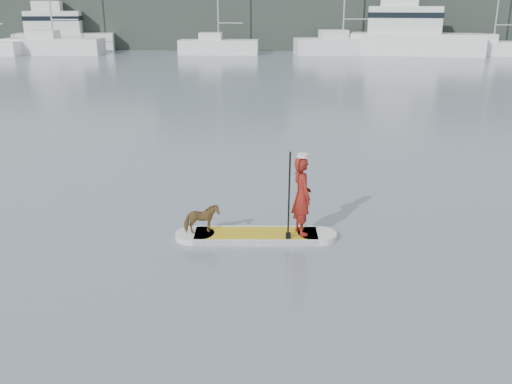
# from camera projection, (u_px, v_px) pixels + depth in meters

# --- Properties ---
(ground) EXTENTS (140.00, 140.00, 0.00)m
(ground) POSITION_uv_depth(u_px,v_px,m) (476.00, 315.00, 8.80)
(ground) COLOR slate
(ground) RESTS_ON ground
(paddleboard) EXTENTS (3.30, 0.93, 0.12)m
(paddleboard) POSITION_uv_depth(u_px,v_px,m) (256.00, 236.00, 11.65)
(paddleboard) COLOR gold
(paddleboard) RESTS_ON ground
(paddler) EXTENTS (0.56, 0.68, 1.60)m
(paddler) POSITION_uv_depth(u_px,v_px,m) (302.00, 196.00, 11.37)
(paddler) COLOR maroon
(paddler) RESTS_ON paddleboard
(white_cap) EXTENTS (0.22, 0.22, 0.07)m
(white_cap) POSITION_uv_depth(u_px,v_px,m) (303.00, 155.00, 11.11)
(white_cap) COLOR silver
(white_cap) RESTS_ON paddler
(dog) EXTENTS (0.78, 0.57, 0.60)m
(dog) POSITION_uv_depth(u_px,v_px,m) (202.00, 219.00, 11.54)
(dog) COLOR brown
(dog) RESTS_ON paddleboard
(paddle) EXTENTS (0.10, 0.30, 2.00)m
(paddle) POSITION_uv_depth(u_px,v_px,m) (289.00, 207.00, 11.13)
(paddle) COLOR black
(paddle) RESTS_ON ground
(sailboat_b) EXTENTS (8.81, 2.71, 13.07)m
(sailboat_b) POSITION_uv_depth(u_px,v_px,m) (53.00, 44.00, 52.35)
(sailboat_b) COLOR white
(sailboat_b) RESTS_ON ground
(sailboat_c) EXTENTS (7.26, 2.51, 10.38)m
(sailboat_c) POSITION_uv_depth(u_px,v_px,m) (218.00, 46.00, 52.37)
(sailboat_c) COLOR white
(sailboat_c) RESTS_ON ground
(sailboat_d) EXTENTS (9.03, 4.03, 12.85)m
(sailboat_d) POSITION_uv_depth(u_px,v_px,m) (342.00, 44.00, 52.35)
(sailboat_d) COLOR white
(sailboat_d) RESTS_ON ground
(sailboat_e) EXTENTS (7.40, 3.49, 10.32)m
(sailboat_e) POSITION_uv_depth(u_px,v_px,m) (492.00, 47.00, 51.16)
(sailboat_e) COLOR white
(sailboat_e) RESTS_ON ground
(motor_yacht_a) EXTENTS (12.10, 5.69, 6.98)m
(motor_yacht_a) POSITION_uv_depth(u_px,v_px,m) (411.00, 33.00, 51.52)
(motor_yacht_a) COLOR white
(motor_yacht_a) RESTS_ON ground
(motor_yacht_b) EXTENTS (9.84, 4.97, 6.20)m
(motor_yacht_b) POSITION_uv_depth(u_px,v_px,m) (60.00, 33.00, 55.84)
(motor_yacht_b) COLOR white
(motor_yacht_b) RESTS_ON ground
(shore_mass) EXTENTS (90.00, 6.00, 6.00)m
(shore_mass) POSITION_uv_depth(u_px,v_px,m) (319.00, 18.00, 58.03)
(shore_mass) COLOR #212922
(shore_mass) RESTS_ON ground
(shore_building_west) EXTENTS (14.00, 4.00, 9.00)m
(shore_building_west) POSITION_uv_depth(u_px,v_px,m) (223.00, 3.00, 59.05)
(shore_building_west) COLOR #212922
(shore_building_west) RESTS_ON ground
(shore_building_east) EXTENTS (10.00, 4.00, 8.00)m
(shore_building_east) POSITION_uv_depth(u_px,v_px,m) (497.00, 8.00, 57.68)
(shore_building_east) COLOR #212922
(shore_building_east) RESTS_ON ground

